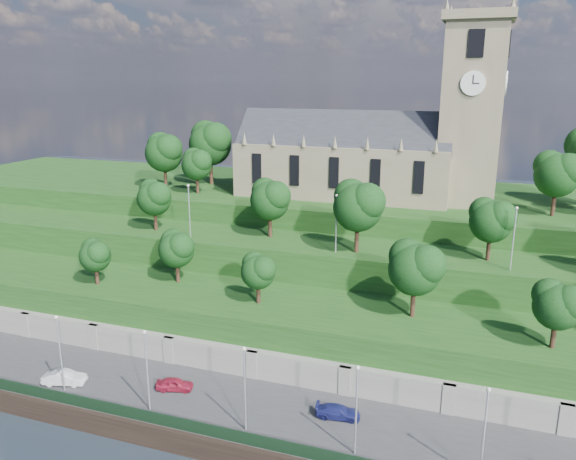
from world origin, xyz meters
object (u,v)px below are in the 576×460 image
at_px(church, 376,148).
at_px(car_left, 175,384).
at_px(car_middle, 64,378).
at_px(car_right, 338,412).

bearing_deg(church, car_left, -107.21).
relative_size(car_middle, car_right, 1.05).
bearing_deg(car_left, church, -33.34).
bearing_deg(car_right, church, -1.31).
bearing_deg(car_middle, church, -45.85).
bearing_deg(car_right, car_middle, 89.15).
bearing_deg(car_middle, car_left, -93.04).
height_order(church, car_middle, church).
xyz_separation_m(church, car_middle, (-23.63, -42.42, -19.80)).
xyz_separation_m(car_left, car_right, (16.85, 0.78, -0.03)).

